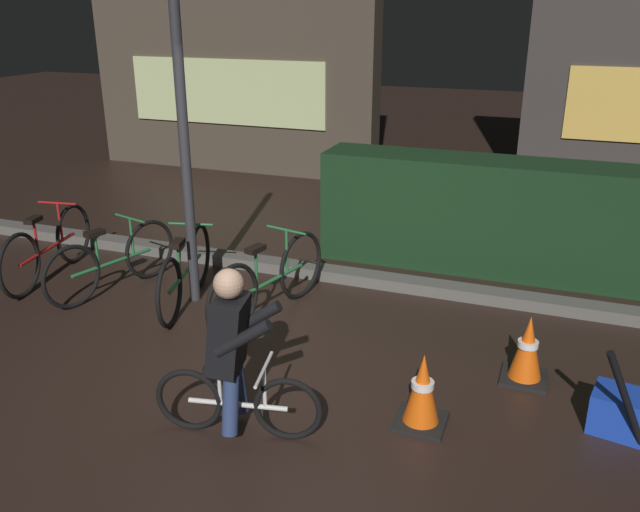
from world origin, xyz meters
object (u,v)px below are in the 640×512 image
traffic_cone_near (422,391)px  cyclist (233,353)px  parked_bike_left_mid (113,261)px  parked_bike_center_left (186,271)px  closed_umbrella (627,401)px  traffic_cone_far (527,350)px  parked_bike_center_right (269,281)px  street_post (186,161)px  blue_crate (625,413)px  parked_bike_leftmost (48,247)px

traffic_cone_near → cyclist: size_ratio=0.45×
parked_bike_left_mid → parked_bike_center_left: size_ratio=0.97×
parked_bike_center_left → closed_umbrella: closed_umbrella is taller
parked_bike_center_left → traffic_cone_far: bearing=-109.4°
parked_bike_center_right → street_post: bearing=98.9°
street_post → parked_bike_center_left: size_ratio=1.78×
blue_crate → parked_bike_leftmost: bearing=171.6°
parked_bike_leftmost → traffic_cone_far: 5.05m
blue_crate → parked_bike_center_right: bearing=165.0°
parked_bike_center_left → blue_crate: 4.08m
parked_bike_center_right → traffic_cone_near: parked_bike_center_right is taller
traffic_cone_far → blue_crate: size_ratio=1.27×
parked_bike_center_right → blue_crate: size_ratio=3.87×
parked_bike_leftmost → traffic_cone_far: (5.04, -0.37, -0.09)m
parked_bike_center_right → cyclist: cyclist is taller
parked_bike_center_left → cyclist: (1.45, -1.75, 0.28)m
parked_bike_center_right → cyclist: 1.89m
parked_bike_center_right → traffic_cone_far: (2.40, -0.35, -0.09)m
parked_bike_center_right → parked_bike_center_left: bearing=105.6°
blue_crate → traffic_cone_near: bearing=-163.5°
street_post → cyclist: size_ratio=2.30×
parked_bike_center_left → blue_crate: parked_bike_center_left is taller
street_post → closed_umbrella: size_ratio=3.38×
street_post → parked_bike_center_right: 1.38m
street_post → parked_bike_left_mid: street_post is taller
street_post → parked_bike_center_right: street_post is taller
parked_bike_left_mid → cyclist: bearing=-110.8°
parked_bike_center_right → traffic_cone_near: (1.75, -1.23, -0.09)m
parked_bike_leftmost → closed_umbrella: size_ratio=1.99×
parked_bike_leftmost → traffic_cone_far: bearing=-103.6°
parked_bike_center_left → parked_bike_left_mid: bearing=76.9°
parked_bike_center_left → traffic_cone_far: 3.31m
parked_bike_left_mid → parked_bike_leftmost: bearing=102.3°
street_post → cyclist: bearing=-52.5°
closed_umbrella → parked_bike_leftmost: bearing=-43.0°
parked_bike_center_right → parked_bike_left_mid: bearing=104.9°
street_post → closed_umbrella: bearing=-16.3°
parked_bike_left_mid → blue_crate: 4.92m
parked_bike_center_left → cyclist: size_ratio=1.29×
traffic_cone_near → blue_crate: (1.35, 0.40, -0.12)m
parked_bike_leftmost → closed_umbrella: 5.81m
parked_bike_center_right → closed_umbrella: (3.07, -1.08, 0.03)m
parked_bike_left_mid → parked_bike_center_left: bearing=-73.1°
street_post → closed_umbrella: (3.93, -1.15, -1.04)m
street_post → blue_crate: 4.27m
parked_bike_left_mid → blue_crate: bearing=-83.1°
parked_bike_center_right → blue_crate: 3.22m
street_post → cyclist: 2.47m
parked_bike_center_left → parked_bike_center_right: size_ratio=0.95×
parked_bike_leftmost → parked_bike_left_mid: bearing=-103.3°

